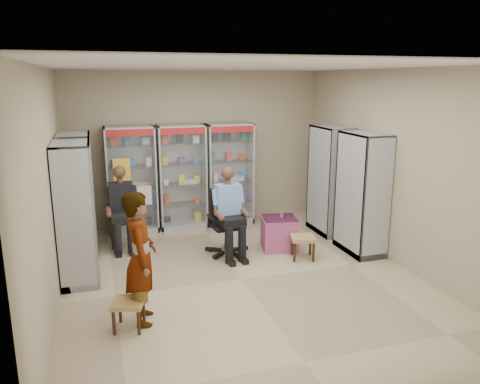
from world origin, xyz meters
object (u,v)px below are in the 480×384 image
object	(u,v)px
cabinet_right_far	(330,180)
seated_shopkeeper	(227,214)
cabinet_back_mid	(182,177)
woven_stool_a	(303,247)
office_chair	(227,222)
woven_stool_b	(129,315)
cabinet_left_near	(76,213)
wooden_chair	(122,219)
cabinet_back_right	(229,174)
cabinet_left_far	(78,195)
standing_man	(141,258)
cabinet_back_left	(132,180)
pink_trunk	(279,233)
cabinet_right_near	(362,194)

from	to	relation	value
cabinet_right_far	seated_shopkeeper	distance (m)	2.25
cabinet_back_mid	woven_stool_a	bearing A→B (deg)	-55.65
cabinet_right_far	office_chair	xyz separation A→B (m)	(-2.15, -0.52, -0.46)
cabinet_right_far	woven_stool_b	size ratio (longest dim) A/B	5.67
cabinet_left_near	wooden_chair	world-z (taller)	cabinet_left_near
cabinet_back_right	woven_stool_a	bearing A→B (deg)	-75.42
cabinet_back_mid	wooden_chair	distance (m)	1.50
cabinet_back_right	seated_shopkeeper	xyz separation A→B (m)	(-0.52, -1.70, -0.31)
cabinet_left_near	woven_stool_a	size ratio (longest dim) A/B	5.31
wooden_chair	woven_stool_b	world-z (taller)	wooden_chair
cabinet_back_mid	seated_shopkeeper	xyz separation A→B (m)	(0.43, -1.70, -0.31)
cabinet_left_far	woven_stool_a	size ratio (longest dim) A/B	5.31
cabinet_back_right	woven_stool_a	size ratio (longest dim) A/B	5.31
woven_stool_b	standing_man	xyz separation A→B (m)	(0.18, 0.14, 0.63)
cabinet_left_near	seated_shopkeeper	size ratio (longest dim) A/B	1.44
cabinet_left_near	cabinet_back_left	bearing A→B (deg)	155.39
cabinet_back_mid	pink_trunk	world-z (taller)	cabinet_back_mid
cabinet_back_right	woven_stool_a	xyz separation A→B (m)	(0.58, -2.24, -0.81)
cabinet_left_far	wooden_chair	xyz separation A→B (m)	(0.68, 0.20, -0.53)
office_chair	woven_stool_b	bearing A→B (deg)	-135.40
cabinet_back_left	pink_trunk	size ratio (longest dim) A/B	3.51
cabinet_back_left	woven_stool_a	distance (m)	3.44
cabinet_back_mid	cabinet_back_right	bearing A→B (deg)	0.00
cabinet_back_mid	woven_stool_b	distance (m)	3.97
woven_stool_b	office_chair	bearing A→B (deg)	48.88
cabinet_back_mid	seated_shopkeeper	world-z (taller)	cabinet_back_mid
cabinet_back_left	woven_stool_b	xyz separation A→B (m)	(-0.37, -3.65, -0.82)
cabinet_back_left	wooden_chair	size ratio (longest dim) A/B	2.13
wooden_chair	woven_stool_a	distance (m)	3.14
wooden_chair	cabinet_back_mid	bearing A→B (deg)	31.31
cabinet_left_far	wooden_chair	distance (m)	0.89
cabinet_right_near	cabinet_back_right	bearing A→B (deg)	36.16
cabinet_back_right	seated_shopkeeper	distance (m)	1.80
woven_stool_a	woven_stool_b	distance (m)	3.18
cabinet_back_left	cabinet_left_far	bearing A→B (deg)	-135.00
cabinet_back_mid	woven_stool_b	xyz separation A→B (m)	(-1.32, -3.65, -0.82)
pink_trunk	office_chair	bearing A→B (deg)	176.14
cabinet_back_left	cabinet_left_near	size ratio (longest dim) A/B	1.00
cabinet_back_left	wooden_chair	world-z (taller)	cabinet_back_left
office_chair	woven_stool_a	size ratio (longest dim) A/B	2.89
seated_shopkeeper	pink_trunk	bearing A→B (deg)	-5.02
pink_trunk	woven_stool_b	bearing A→B (deg)	-143.93
cabinet_right_far	seated_shopkeeper	size ratio (longest dim) A/B	1.44
cabinet_back_right	cabinet_right_far	size ratio (longest dim) A/B	1.00
cabinet_left_near	cabinet_back_right	bearing A→B (deg)	125.65
cabinet_back_right	woven_stool_b	world-z (taller)	cabinet_back_right
cabinet_right_near	wooden_chair	world-z (taller)	cabinet_right_near
cabinet_back_left	cabinet_back_right	distance (m)	1.90
cabinet_right_near	cabinet_left_far	bearing A→B (deg)	73.75
pink_trunk	cabinet_left_far	bearing A→B (deg)	166.40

